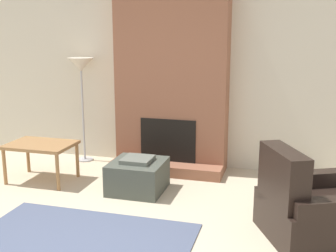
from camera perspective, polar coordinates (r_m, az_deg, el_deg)
wall_back at (r=5.95m, az=1.06°, el=7.07°), size 7.28×0.06×2.60m
fireplace at (r=5.73m, az=0.47°, el=6.33°), size 1.53×0.65×2.60m
ottoman at (r=5.10m, az=-4.11°, el=-6.71°), size 0.63×0.64×0.42m
armchair at (r=4.17m, az=18.64°, el=-10.94°), size 1.19×1.14×0.87m
side_table at (r=5.59m, az=-16.85°, el=-2.84°), size 0.82×0.58×0.50m
floor_lamp_left at (r=6.19m, az=-11.69°, el=7.37°), size 0.37×0.37×1.52m
area_rug at (r=4.09m, az=-11.70°, el=-14.91°), size 2.03×1.22×0.01m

